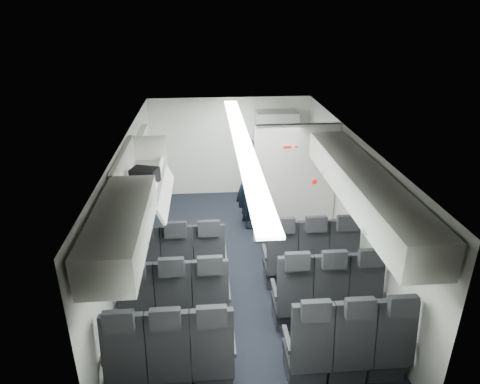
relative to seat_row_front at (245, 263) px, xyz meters
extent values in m
cube|color=black|center=(0.00, 0.53, -0.41)|extent=(3.40, 6.00, 0.01)
cube|color=silver|center=(0.00, 0.53, 1.75)|extent=(3.40, 6.00, 0.01)
cube|color=silver|center=(0.00, 3.53, 0.67)|extent=(3.40, 0.01, 2.15)
cube|color=silver|center=(0.00, -2.47, 0.67)|extent=(3.40, 0.01, 2.15)
cube|color=silver|center=(-1.70, 0.53, 0.67)|extent=(0.01, 6.00, 2.15)
cube|color=silver|center=(1.70, 0.53, 0.67)|extent=(0.01, 6.00, 2.15)
cube|color=white|center=(0.00, 0.53, 1.71)|extent=(0.25, 5.52, 0.03)
cube|color=black|center=(-1.42, 0.08, -0.13)|extent=(0.44, 0.46, 0.12)
cube|color=#2D2D33|center=(-1.42, 0.08, -0.29)|extent=(0.42, 0.42, 0.22)
cube|color=black|center=(-1.42, -0.14, 0.32)|extent=(0.44, 0.20, 0.80)
cube|color=black|center=(-1.42, -0.19, 0.72)|extent=(0.30, 0.12, 0.23)
cube|color=#2D2D33|center=(-1.64, 0.05, 0.15)|extent=(0.05, 0.40, 0.06)
cube|color=#2D2D33|center=(-1.20, 0.05, 0.15)|extent=(0.05, 0.40, 0.06)
cube|color=black|center=(-0.97, 0.08, -0.13)|extent=(0.44, 0.46, 0.12)
cube|color=#2D2D33|center=(-0.97, 0.08, -0.29)|extent=(0.42, 0.42, 0.22)
cube|color=black|center=(-0.97, -0.14, 0.32)|extent=(0.44, 0.20, 0.80)
cube|color=black|center=(-0.97, -0.19, 0.72)|extent=(0.30, 0.12, 0.23)
cube|color=#2D2D33|center=(-1.19, 0.05, 0.15)|extent=(0.05, 0.40, 0.06)
cube|color=#2D2D33|center=(-0.75, 0.05, 0.15)|extent=(0.05, 0.40, 0.06)
cube|color=black|center=(-0.52, 0.08, -0.13)|extent=(0.44, 0.46, 0.12)
cube|color=#2D2D33|center=(-0.52, 0.08, -0.29)|extent=(0.42, 0.42, 0.22)
cube|color=black|center=(-0.52, -0.14, 0.32)|extent=(0.44, 0.20, 0.80)
cube|color=black|center=(-0.52, -0.19, 0.72)|extent=(0.30, 0.12, 0.23)
cube|color=#2D2D33|center=(-0.74, 0.05, 0.15)|extent=(0.05, 0.40, 0.06)
cube|color=#2D2D33|center=(-0.30, 0.05, 0.15)|extent=(0.05, 0.40, 0.06)
cube|color=black|center=(0.52, 0.08, -0.13)|extent=(0.44, 0.46, 0.12)
cube|color=#2D2D33|center=(0.52, 0.08, -0.29)|extent=(0.42, 0.42, 0.22)
cube|color=black|center=(0.52, -0.14, 0.32)|extent=(0.44, 0.20, 0.80)
cube|color=black|center=(0.52, -0.19, 0.72)|extent=(0.30, 0.12, 0.23)
cube|color=#2D2D33|center=(0.30, 0.05, 0.15)|extent=(0.05, 0.40, 0.06)
cube|color=#2D2D33|center=(0.74, 0.05, 0.15)|extent=(0.05, 0.40, 0.06)
cube|color=black|center=(0.97, 0.08, -0.13)|extent=(0.44, 0.46, 0.12)
cube|color=#2D2D33|center=(0.97, 0.08, -0.29)|extent=(0.42, 0.42, 0.22)
cube|color=black|center=(0.97, -0.14, 0.32)|extent=(0.44, 0.20, 0.80)
cube|color=black|center=(0.97, -0.19, 0.72)|extent=(0.30, 0.12, 0.23)
cube|color=#2D2D33|center=(0.75, 0.05, 0.15)|extent=(0.05, 0.40, 0.06)
cube|color=#2D2D33|center=(1.19, 0.05, 0.15)|extent=(0.05, 0.40, 0.06)
cube|color=black|center=(1.42, 0.08, -0.13)|extent=(0.44, 0.46, 0.12)
cube|color=#2D2D33|center=(1.42, 0.08, -0.29)|extent=(0.42, 0.42, 0.22)
cube|color=black|center=(1.42, -0.14, 0.32)|extent=(0.44, 0.20, 0.80)
cube|color=black|center=(1.42, -0.19, 0.72)|extent=(0.30, 0.12, 0.23)
cube|color=#2D2D33|center=(1.20, 0.05, 0.15)|extent=(0.05, 0.40, 0.06)
cube|color=#2D2D33|center=(1.64, 0.05, 0.15)|extent=(0.05, 0.40, 0.06)
cube|color=black|center=(-1.42, -0.82, -0.13)|extent=(0.44, 0.46, 0.12)
cube|color=#2D2D33|center=(-1.42, -0.82, -0.29)|extent=(0.42, 0.42, 0.22)
cube|color=black|center=(-1.42, -1.04, 0.32)|extent=(0.44, 0.20, 0.80)
cube|color=black|center=(-1.42, -1.09, 0.72)|extent=(0.30, 0.12, 0.23)
cube|color=#2D2D33|center=(-1.64, -0.85, 0.15)|extent=(0.05, 0.40, 0.06)
cube|color=#2D2D33|center=(-1.20, -0.85, 0.15)|extent=(0.05, 0.40, 0.06)
cube|color=black|center=(-0.97, -0.82, -0.13)|extent=(0.44, 0.46, 0.12)
cube|color=#2D2D33|center=(-0.97, -0.82, -0.29)|extent=(0.42, 0.42, 0.22)
cube|color=black|center=(-0.97, -1.04, 0.32)|extent=(0.44, 0.20, 0.80)
cube|color=black|center=(-0.97, -1.09, 0.72)|extent=(0.30, 0.12, 0.23)
cube|color=#2D2D33|center=(-1.19, -0.85, 0.15)|extent=(0.05, 0.40, 0.06)
cube|color=#2D2D33|center=(-0.75, -0.85, 0.15)|extent=(0.05, 0.40, 0.06)
cube|color=black|center=(-0.52, -0.82, -0.13)|extent=(0.44, 0.46, 0.12)
cube|color=#2D2D33|center=(-0.52, -0.82, -0.29)|extent=(0.42, 0.42, 0.22)
cube|color=black|center=(-0.52, -1.04, 0.32)|extent=(0.44, 0.20, 0.80)
cube|color=black|center=(-0.52, -1.09, 0.72)|extent=(0.30, 0.12, 0.23)
cube|color=#2D2D33|center=(-0.74, -0.85, 0.15)|extent=(0.05, 0.40, 0.06)
cube|color=#2D2D33|center=(-0.30, -0.85, 0.15)|extent=(0.05, 0.40, 0.06)
cube|color=black|center=(0.52, -0.82, -0.13)|extent=(0.44, 0.46, 0.12)
cube|color=#2D2D33|center=(0.52, -0.82, -0.29)|extent=(0.42, 0.42, 0.22)
cube|color=black|center=(0.52, -1.04, 0.32)|extent=(0.44, 0.20, 0.80)
cube|color=black|center=(0.52, -1.09, 0.72)|extent=(0.30, 0.12, 0.23)
cube|color=#2D2D33|center=(0.30, -0.85, 0.15)|extent=(0.05, 0.40, 0.06)
cube|color=#2D2D33|center=(0.74, -0.85, 0.15)|extent=(0.05, 0.40, 0.06)
cube|color=black|center=(0.97, -0.82, -0.13)|extent=(0.44, 0.46, 0.12)
cube|color=#2D2D33|center=(0.97, -0.82, -0.29)|extent=(0.42, 0.42, 0.22)
cube|color=black|center=(0.97, -1.04, 0.32)|extent=(0.44, 0.20, 0.80)
cube|color=black|center=(0.97, -1.09, 0.72)|extent=(0.30, 0.12, 0.23)
cube|color=#2D2D33|center=(0.75, -0.85, 0.15)|extent=(0.05, 0.40, 0.06)
cube|color=#2D2D33|center=(1.19, -0.85, 0.15)|extent=(0.05, 0.40, 0.06)
cube|color=black|center=(1.42, -0.82, -0.13)|extent=(0.44, 0.46, 0.12)
cube|color=#2D2D33|center=(1.42, -0.82, -0.29)|extent=(0.42, 0.42, 0.22)
cube|color=black|center=(1.42, -1.04, 0.32)|extent=(0.44, 0.20, 0.80)
cube|color=black|center=(1.42, -1.09, 0.72)|extent=(0.30, 0.12, 0.23)
cube|color=#2D2D33|center=(1.20, -0.85, 0.15)|extent=(0.05, 0.40, 0.06)
cube|color=#2D2D33|center=(1.64, -0.85, 0.15)|extent=(0.05, 0.40, 0.06)
cube|color=black|center=(-1.42, -1.72, -0.13)|extent=(0.44, 0.46, 0.12)
cube|color=#2D2D33|center=(-1.42, -1.72, -0.29)|extent=(0.42, 0.42, 0.22)
cube|color=black|center=(-1.42, -1.94, 0.32)|extent=(0.44, 0.20, 0.80)
cube|color=black|center=(-1.42, -1.99, 0.72)|extent=(0.30, 0.12, 0.23)
cube|color=#2D2D33|center=(-1.64, -1.75, 0.15)|extent=(0.05, 0.40, 0.06)
cube|color=#2D2D33|center=(-1.20, -1.75, 0.15)|extent=(0.05, 0.40, 0.06)
cube|color=black|center=(-0.97, -1.72, -0.13)|extent=(0.44, 0.46, 0.12)
cube|color=#2D2D33|center=(-0.97, -1.72, -0.29)|extent=(0.42, 0.42, 0.22)
cube|color=black|center=(-0.97, -1.94, 0.32)|extent=(0.44, 0.20, 0.80)
cube|color=black|center=(-0.97, -1.99, 0.72)|extent=(0.30, 0.12, 0.23)
cube|color=#2D2D33|center=(-1.19, -1.75, 0.15)|extent=(0.05, 0.40, 0.06)
cube|color=#2D2D33|center=(-0.75, -1.75, 0.15)|extent=(0.05, 0.40, 0.06)
cube|color=black|center=(-0.52, -1.72, -0.13)|extent=(0.44, 0.46, 0.12)
cube|color=#2D2D33|center=(-0.52, -1.72, -0.29)|extent=(0.42, 0.42, 0.22)
cube|color=black|center=(-0.52, -1.94, 0.32)|extent=(0.44, 0.20, 0.80)
cube|color=black|center=(-0.52, -1.99, 0.72)|extent=(0.30, 0.12, 0.23)
cube|color=#2D2D33|center=(-0.74, -1.75, 0.15)|extent=(0.05, 0.40, 0.06)
cube|color=#2D2D33|center=(-0.30, -1.75, 0.15)|extent=(0.05, 0.40, 0.06)
cube|color=black|center=(0.52, -1.72, -0.13)|extent=(0.44, 0.46, 0.12)
cube|color=#2D2D33|center=(0.52, -1.72, -0.29)|extent=(0.42, 0.42, 0.22)
cube|color=black|center=(0.52, -1.94, 0.32)|extent=(0.44, 0.20, 0.80)
cube|color=black|center=(0.52, -1.99, 0.72)|extent=(0.30, 0.12, 0.23)
cube|color=#2D2D33|center=(0.30, -1.75, 0.15)|extent=(0.05, 0.40, 0.06)
cube|color=#2D2D33|center=(0.74, -1.75, 0.15)|extent=(0.05, 0.40, 0.06)
cube|color=black|center=(0.97, -1.72, -0.13)|extent=(0.44, 0.46, 0.12)
cube|color=#2D2D33|center=(0.97, -1.72, -0.29)|extent=(0.42, 0.42, 0.22)
cube|color=black|center=(0.97, -1.94, 0.32)|extent=(0.44, 0.20, 0.80)
cube|color=black|center=(0.97, -1.99, 0.72)|extent=(0.30, 0.12, 0.23)
cube|color=#2D2D33|center=(0.75, -1.75, 0.15)|extent=(0.05, 0.40, 0.06)
cube|color=#2D2D33|center=(1.19, -1.75, 0.15)|extent=(0.05, 0.40, 0.06)
cube|color=black|center=(1.42, -1.72, -0.13)|extent=(0.44, 0.46, 0.12)
cube|color=#2D2D33|center=(1.42, -1.72, -0.29)|extent=(0.42, 0.42, 0.22)
cube|color=black|center=(1.42, -1.94, 0.32)|extent=(0.44, 0.20, 0.80)
cube|color=black|center=(1.42, -1.99, 0.72)|extent=(0.30, 0.12, 0.23)
cube|color=#2D2D33|center=(1.20, -1.75, 0.15)|extent=(0.05, 0.40, 0.06)
cube|color=#2D2D33|center=(1.64, -1.75, 0.15)|extent=(0.05, 0.40, 0.06)
cube|color=white|center=(-1.40, -1.47, 1.46)|extent=(0.52, 1.80, 0.40)
cylinder|color=slate|center=(-1.15, -1.47, 1.30)|extent=(0.04, 0.10, 0.04)
cube|color=#9E9E93|center=(-1.40, 0.28, 1.26)|extent=(0.52, 1.70, 0.04)
cube|color=white|center=(-1.66, 0.28, 1.46)|extent=(0.06, 1.70, 0.44)
cube|color=white|center=(-1.40, -0.55, 1.46)|extent=(0.52, 0.04, 0.40)
cube|color=white|center=(-1.40, 1.11, 1.46)|extent=(0.52, 0.04, 0.40)
cube|color=white|center=(-1.15, 0.28, 1.15)|extent=(0.21, 1.61, 0.38)
cube|color=white|center=(1.40, -1.47, 1.46)|extent=(0.52, 1.80, 0.40)
cylinder|color=slate|center=(1.15, -1.47, 1.30)|extent=(0.04, 0.10, 0.04)
cube|color=white|center=(1.40, 0.28, 1.46)|extent=(0.52, 1.70, 0.40)
cylinder|color=slate|center=(1.15, 0.28, 1.30)|extent=(0.04, 0.10, 0.04)
cube|color=silver|center=(0.98, 1.33, 0.67)|extent=(1.40, 0.12, 2.13)
cube|color=white|center=(0.85, 1.26, 1.38)|extent=(0.24, 0.01, 0.10)
cube|color=red|center=(0.80, 1.25, 1.38)|extent=(0.13, 0.01, 0.04)
cube|color=red|center=(0.95, 1.25, 1.38)|extent=(0.05, 0.01, 0.03)
cylinder|color=white|center=(1.30, 1.26, 0.75)|extent=(0.11, 0.01, 0.11)
cylinder|color=red|center=(1.30, 1.26, 0.75)|extent=(0.09, 0.01, 0.09)
cube|color=#939399|center=(0.95, 3.25, 0.55)|extent=(0.85, 0.50, 1.90)
cube|color=#3F3F42|center=(0.95, 2.99, 0.10)|extent=(0.80, 0.01, 0.02)
cube|color=#3F3F42|center=(0.95, 2.99, 0.60)|extent=(0.80, 0.01, 0.02)
cube|color=#3F3F42|center=(0.95, 2.99, 1.10)|extent=(0.80, 0.01, 0.02)
cube|color=silver|center=(-1.64, 2.08, 0.55)|extent=(0.10, 0.92, 1.86)
cylinder|color=black|center=(-1.58, 2.08, 1.05)|extent=(0.03, 0.22, 0.22)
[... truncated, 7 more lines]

